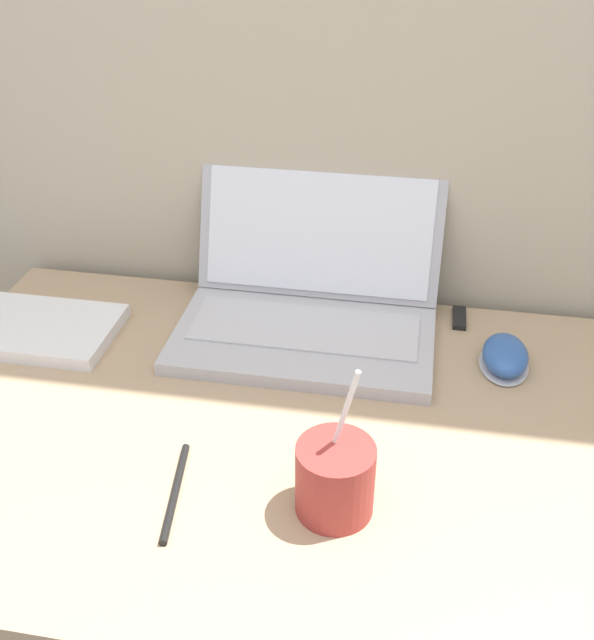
% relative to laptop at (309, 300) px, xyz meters
% --- Properties ---
extents(desk, '(1.00, 0.66, 0.77)m').
position_rel_laptop_xyz_m(desk, '(-0.00, -0.23, -0.43)').
color(desk, tan).
rests_on(desk, ground_plane).
extents(laptop, '(0.37, 0.29, 0.21)m').
position_rel_laptop_xyz_m(laptop, '(0.00, 0.00, 0.00)').
color(laptop, '#ADADB2').
rests_on(laptop, desk).
extents(drink_cup, '(0.09, 0.09, 0.18)m').
position_rel_laptop_xyz_m(drink_cup, '(0.09, -0.35, -0.00)').
color(drink_cup, '#9E332D').
rests_on(drink_cup, desk).
extents(computer_mouse, '(0.07, 0.10, 0.04)m').
position_rel_laptop_xyz_m(computer_mouse, '(0.28, -0.05, -0.03)').
color(computer_mouse, '#B2B2B7').
rests_on(computer_mouse, desk).
extents(usb_stick, '(0.02, 0.06, 0.01)m').
position_rel_laptop_xyz_m(usb_stick, '(0.22, 0.06, -0.04)').
color(usb_stick, black).
rests_on(usb_stick, desk).
extents(pen, '(0.03, 0.15, 0.01)m').
position_rel_laptop_xyz_m(pen, '(-0.09, -0.37, -0.04)').
color(pen, black).
rests_on(pen, desk).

